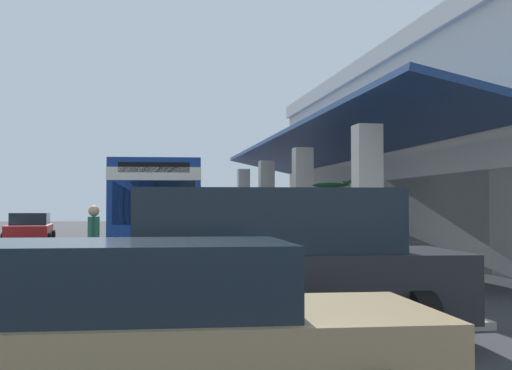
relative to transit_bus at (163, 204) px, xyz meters
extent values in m
plane|color=#2D2D30|center=(0.51, 8.72, -1.85)|extent=(120.00, 120.00, 0.00)
cube|color=#9E998E|center=(1.20, 3.85, -1.79)|extent=(28.04, 0.50, 0.12)
cube|color=beige|center=(-7.56, 4.06, -0.08)|extent=(0.55, 0.55, 3.54)
cube|color=beige|center=(-1.72, 4.06, -0.08)|extent=(0.55, 0.55, 3.54)
cube|color=beige|center=(4.13, 4.06, -0.08)|extent=(0.55, 0.55, 3.54)
cube|color=beige|center=(9.97, 4.06, -0.08)|extent=(0.55, 0.55, 3.54)
cube|color=navy|center=(1.20, 5.38, 2.04)|extent=(23.36, 3.16, 0.82)
cube|color=#19232D|center=(1.20, 7.02, -0.45)|extent=(19.63, 0.08, 2.40)
cube|color=navy|center=(0.05, 0.00, -0.13)|extent=(11.17, 3.46, 2.75)
cube|color=silver|center=(0.05, 0.00, 0.80)|extent=(11.20, 3.48, 0.36)
cube|color=#19232D|center=(-0.25, 0.02, 0.10)|extent=(9.42, 3.34, 0.90)
cube|color=#19232D|center=(5.50, -0.46, 0.00)|extent=(0.25, 2.24, 1.20)
cube|color=black|center=(5.51, -0.46, 0.97)|extent=(0.22, 1.94, 0.28)
cube|color=black|center=(5.63, -0.47, -1.40)|extent=(0.40, 2.46, 0.24)
cube|color=silver|center=(5.63, 0.42, -1.10)|extent=(0.08, 0.24, 0.16)
cube|color=silver|center=(5.48, -1.36, -1.10)|extent=(0.08, 0.24, 0.16)
cube|color=silver|center=(-1.44, 0.12, 1.37)|extent=(2.54, 1.98, 0.24)
cylinder|color=black|center=(3.78, 0.96, -1.35)|extent=(1.00, 0.30, 1.00)
cylinder|color=black|center=(3.56, -1.58, -1.35)|extent=(1.00, 0.30, 1.00)
cylinder|color=black|center=(-2.91, 1.52, -1.35)|extent=(1.00, 0.30, 1.00)
cylinder|color=black|center=(-3.12, -1.02, -1.35)|extent=(1.00, 0.30, 1.00)
cube|color=maroon|center=(-7.66, -5.72, -1.25)|extent=(4.50, 2.07, 0.66)
cube|color=#19232D|center=(-7.86, -5.73, -0.65)|extent=(2.56, 1.73, 0.54)
cylinder|color=black|center=(-6.22, -4.73, -1.53)|extent=(0.64, 0.22, 0.64)
cylinder|color=black|center=(-6.11, -6.52, -1.53)|extent=(0.64, 0.22, 0.64)
cylinder|color=black|center=(-9.21, -4.91, -1.53)|extent=(0.64, 0.22, 0.64)
cylinder|color=black|center=(-9.09, -6.71, -1.53)|extent=(0.64, 0.22, 0.64)
cube|color=#9E845B|center=(18.65, -0.74, -1.25)|extent=(2.01, 4.48, 0.66)
cube|color=#19232D|center=(18.64, -0.94, -0.65)|extent=(1.70, 2.54, 0.54)
cylinder|color=black|center=(17.82, 0.79, -1.53)|extent=(0.64, 0.22, 0.64)
cube|color=#232328|center=(15.46, 0.84, -1.10)|extent=(2.33, 4.94, 0.84)
cube|color=#19232D|center=(15.45, 0.74, -0.28)|extent=(1.97, 3.39, 0.80)
cylinder|color=black|center=(14.62, 2.54, -1.47)|extent=(0.76, 0.26, 0.76)
cylinder|color=black|center=(16.56, 2.38, -1.47)|extent=(0.76, 0.26, 0.76)
cylinder|color=black|center=(14.35, -0.71, -1.47)|extent=(0.76, 0.26, 0.76)
cylinder|color=black|center=(16.30, -0.87, -1.47)|extent=(0.76, 0.26, 0.76)
cylinder|color=#726651|center=(9.09, -1.68, -1.42)|extent=(0.16, 0.16, 0.88)
cylinder|color=#726651|center=(9.27, -1.95, -1.42)|extent=(0.16, 0.16, 0.88)
cube|color=#26664C|center=(9.18, -1.82, -0.65)|extent=(0.51, 0.22, 0.66)
sphere|color=tan|center=(9.18, -1.82, -0.20)|extent=(0.24, 0.24, 0.24)
cylinder|color=#26664C|center=(8.88, -1.77, -0.62)|extent=(0.09, 0.09, 0.59)
cylinder|color=#26664C|center=(9.49, -1.87, -0.62)|extent=(0.09, 0.09, 0.59)
cube|color=brown|center=(6.19, 4.81, -1.59)|extent=(0.95, 0.95, 0.52)
cylinder|color=#332319|center=(6.19, 4.81, -1.32)|extent=(0.81, 0.81, 0.02)
cylinder|color=brown|center=(6.19, 4.81, -0.45)|extent=(0.16, 0.16, 1.76)
ellipsoid|color=#195123|center=(6.70, 4.68, 0.56)|extent=(1.07, 0.46, 0.14)
ellipsoid|color=#195123|center=(6.24, 5.29, 0.57)|extent=(0.32, 0.99, 0.15)
ellipsoid|color=#195123|center=(5.70, 4.93, 0.56)|extent=(1.03, 0.46, 0.17)
ellipsoid|color=#195123|center=(6.14, 4.32, 0.49)|extent=(0.29, 0.98, 0.18)
camera|label=1|loc=(23.95, -0.87, -0.11)|focal=46.97mm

